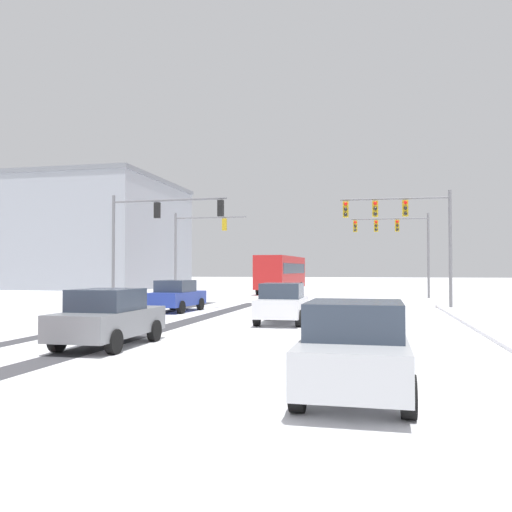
% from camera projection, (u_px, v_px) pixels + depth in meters
% --- Properties ---
extents(wheel_track_left_lane, '(0.74, 30.09, 0.01)m').
position_uv_depth(wheel_track_left_lane, '(97.00, 325.00, 20.73)').
color(wheel_track_left_lane, '#424247').
rests_on(wheel_track_left_lane, ground).
extents(wheel_track_right_lane, '(0.98, 30.09, 0.01)m').
position_uv_depth(wheel_track_right_lane, '(168.00, 327.00, 20.10)').
color(wheel_track_right_lane, '#424247').
rests_on(wheel_track_right_lane, ground).
extents(traffic_signal_near_left, '(7.04, 0.58, 6.50)m').
position_uv_depth(traffic_signal_near_left, '(152.00, 226.00, 30.60)').
color(traffic_signal_near_left, slate).
rests_on(traffic_signal_near_left, ground).
extents(traffic_signal_far_right, '(5.86, 0.64, 6.50)m').
position_uv_depth(traffic_signal_far_right, '(397.00, 236.00, 41.19)').
color(traffic_signal_far_right, slate).
rests_on(traffic_signal_far_right, ground).
extents(traffic_signal_far_left, '(5.66, 0.38, 6.50)m').
position_uv_depth(traffic_signal_far_left, '(194.00, 240.00, 40.65)').
color(traffic_signal_far_left, slate).
rests_on(traffic_signal_far_left, ground).
extents(traffic_signal_near_right, '(5.99, 0.57, 6.50)m').
position_uv_depth(traffic_signal_near_right, '(405.00, 222.00, 29.52)').
color(traffic_signal_near_right, slate).
rests_on(traffic_signal_near_right, ground).
extents(car_blue_lead, '(2.02, 4.19, 1.62)m').
position_uv_depth(car_blue_lead, '(176.00, 296.00, 27.63)').
color(car_blue_lead, '#233899').
rests_on(car_blue_lead, ground).
extents(car_white_second, '(1.90, 4.14, 1.62)m').
position_uv_depth(car_white_second, '(282.00, 303.00, 21.51)').
color(car_white_second, silver).
rests_on(car_white_second, ground).
extents(car_grey_third, '(1.85, 4.11, 1.62)m').
position_uv_depth(car_grey_third, '(109.00, 317.00, 15.02)').
color(car_grey_third, slate).
rests_on(car_grey_third, ground).
extents(car_silver_fourth, '(1.87, 4.12, 1.62)m').
position_uv_depth(car_silver_fourth, '(355.00, 348.00, 9.12)').
color(car_silver_fourth, '#B7BABF').
rests_on(car_silver_fourth, ground).
extents(bus_oncoming, '(3.03, 11.10, 3.38)m').
position_uv_depth(bus_oncoming, '(281.00, 272.00, 49.38)').
color(bus_oncoming, '#B21E1E').
rests_on(bus_oncoming, ground).
extents(office_building_far_left_block, '(20.14, 20.44, 12.89)m').
position_uv_depth(office_building_far_left_block, '(88.00, 235.00, 65.52)').
color(office_building_far_left_block, '#9399A3').
rests_on(office_building_far_left_block, ground).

